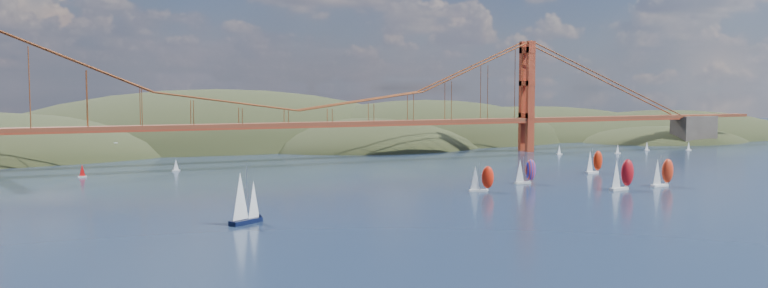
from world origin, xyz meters
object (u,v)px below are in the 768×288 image
(racer_2, at_px, (662,172))
(racer_3, at_px, (594,161))
(racer_rwb, at_px, (525,171))
(racer_0, at_px, (481,178))
(racer_1, at_px, (622,174))
(sloop_navy, at_px, (244,198))

(racer_2, height_order, racer_3, racer_2)
(racer_3, bearing_deg, racer_2, -105.73)
(racer_3, bearing_deg, racer_rwb, -168.87)
(racer_3, bearing_deg, racer_0, -167.43)
(racer_0, bearing_deg, racer_1, -6.66)
(racer_2, height_order, racer_rwb, racer_2)
(racer_1, height_order, racer_2, racer_1)
(racer_0, relative_size, racer_rwb, 0.97)
(racer_1, height_order, racer_rwb, racer_1)
(sloop_navy, distance_m, racer_1, 121.37)
(racer_0, height_order, racer_3, racer_3)
(racer_2, xyz_separation_m, racer_rwb, (-36.16, 24.18, -0.44))
(racer_rwb, bearing_deg, racer_3, 22.19)
(racer_rwb, bearing_deg, racer_2, -31.23)
(racer_1, bearing_deg, racer_0, 153.62)
(racer_3, distance_m, racer_rwb, 43.61)
(racer_2, xyz_separation_m, racer_3, (4.92, 38.84, -0.28))
(racer_1, distance_m, racer_3, 46.24)
(racer_0, xyz_separation_m, racer_rwb, (23.34, 10.18, 0.13))
(racer_3, xyz_separation_m, racer_rwb, (-41.07, -14.66, -0.16))
(sloop_navy, relative_size, racer_0, 1.54)
(sloop_navy, height_order, racer_3, sloop_navy)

